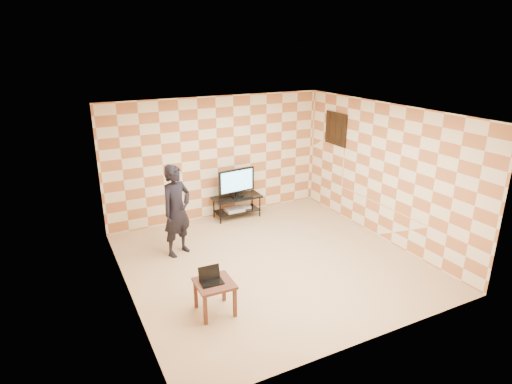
# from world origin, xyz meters

# --- Properties ---
(floor) EXTENTS (5.00, 5.00, 0.00)m
(floor) POSITION_xyz_m (0.00, 0.00, 0.00)
(floor) COLOR tan
(floor) RESTS_ON ground
(wall_back) EXTENTS (5.00, 0.02, 2.70)m
(wall_back) POSITION_xyz_m (0.00, 2.50, 1.35)
(wall_back) COLOR beige
(wall_back) RESTS_ON ground
(wall_front) EXTENTS (5.00, 0.02, 2.70)m
(wall_front) POSITION_xyz_m (0.00, -2.50, 1.35)
(wall_front) COLOR beige
(wall_front) RESTS_ON ground
(wall_left) EXTENTS (0.02, 5.00, 2.70)m
(wall_left) POSITION_xyz_m (-2.50, 0.00, 1.35)
(wall_left) COLOR beige
(wall_left) RESTS_ON ground
(wall_right) EXTENTS (0.02, 5.00, 2.70)m
(wall_right) POSITION_xyz_m (2.50, 0.00, 1.35)
(wall_right) COLOR beige
(wall_right) RESTS_ON ground
(ceiling) EXTENTS (5.00, 5.00, 0.02)m
(ceiling) POSITION_xyz_m (0.00, 0.00, 2.70)
(ceiling) COLOR white
(ceiling) RESTS_ON wall_back
(wall_art) EXTENTS (0.04, 0.72, 0.72)m
(wall_art) POSITION_xyz_m (2.47, 1.55, 1.95)
(wall_art) COLOR black
(wall_art) RESTS_ON wall_right
(tv_stand) EXTENTS (1.10, 0.49, 0.50)m
(tv_stand) POSITION_xyz_m (0.31, 2.18, 0.37)
(tv_stand) COLOR black
(tv_stand) RESTS_ON floor
(tv) EXTENTS (0.88, 0.19, 0.64)m
(tv) POSITION_xyz_m (0.31, 2.17, 0.85)
(tv) COLOR black
(tv) RESTS_ON tv_stand
(dvd_player) EXTENTS (0.41, 0.30, 0.07)m
(dvd_player) POSITION_xyz_m (0.24, 2.14, 0.21)
(dvd_player) COLOR #ACACAE
(dvd_player) RESTS_ON tv_stand
(game_console) EXTENTS (0.26, 0.21, 0.05)m
(game_console) POSITION_xyz_m (0.55, 2.21, 0.20)
(game_console) COLOR silver
(game_console) RESTS_ON tv_stand
(side_table) EXTENTS (0.55, 0.55, 0.50)m
(side_table) POSITION_xyz_m (-1.47, -0.98, 0.41)
(side_table) COLOR #3D2117
(side_table) RESTS_ON floor
(laptop) EXTENTS (0.33, 0.27, 0.21)m
(laptop) POSITION_xyz_m (-1.51, -0.93, 0.55)
(laptop) COLOR black
(laptop) RESTS_ON side_table
(person) EXTENTS (0.75, 0.64, 1.73)m
(person) POSITION_xyz_m (-1.39, 1.07, 0.86)
(person) COLOR black
(person) RESTS_ON floor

